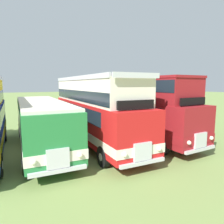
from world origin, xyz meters
The scene contains 4 objects.
ground_plane centered at (0.00, 0.00, 0.00)m, with size 200.00×200.00×0.00m, color #7A934C.
bus_fourth_in_row centered at (1.69, 0.35, 1.76)m, with size 3.05×10.91×2.99m.
bus_fifth_in_row centered at (5.08, -0.11, 2.36)m, with size 2.91×11.58×4.52m.
bus_sixth_in_row centered at (8.46, -0.12, 2.48)m, with size 2.95×11.44×4.49m.
Camera 1 is at (-0.32, -12.89, 4.00)m, focal length 32.84 mm.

